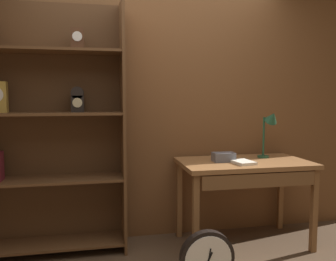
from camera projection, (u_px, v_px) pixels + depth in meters
The scene contains 7 objects.
back_wood_panel at pixel (154, 106), 3.48m from camera, with size 4.80×0.05×2.60m, color brown.
bookshelf at pixel (36, 133), 3.08m from camera, with size 1.46×0.37×2.23m.
workbench at pixel (245, 172), 3.27m from camera, with size 1.20×0.69×0.80m.
desk_lamp at pixel (270, 124), 3.41m from camera, with size 0.18×0.19×0.48m.
toolbox_small at pixel (224, 157), 3.25m from camera, with size 0.20×0.13×0.08m, color #595960.
open_repair_manual at pixel (243, 162), 3.15m from camera, with size 0.16×0.22×0.03m, color silver.
round_clock_large at pixel (207, 260), 2.53m from camera, with size 0.40×0.11×0.44m.
Camera 1 is at (-0.57, -2.20, 1.39)m, focal length 37.75 mm.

